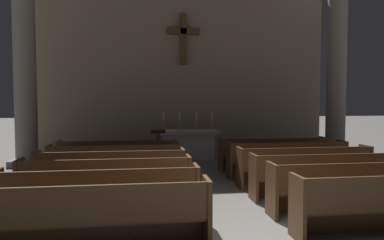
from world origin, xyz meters
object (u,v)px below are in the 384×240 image
Objects in this scene: pew_left_row_4 at (111,172)px; candlestick_inner_right at (197,124)px; pew_left_row_3 at (107,182)px; pew_right_row_6 at (273,154)px; lectern at (158,148)px; pew_left_row_2 at (100,197)px; candlestick_outer_right at (212,124)px; pew_left_row_6 at (118,157)px; candlestick_outer_left at (164,124)px; pew_right_row_2 at (356,187)px; column_left_second at (24,50)px; pew_left_row_1 at (90,217)px; altar at (188,144)px; column_right_second at (337,56)px; candlestick_inner_left at (179,124)px; pew_left_row_5 at (115,163)px; pew_right_row_3 at (327,175)px; pew_right_row_5 at (287,159)px; pew_right_row_4 at (305,166)px.

candlestick_inner_right is (2.53, 4.30, 0.74)m from pew_left_row_4.
pew_left_row_3 and pew_right_row_6 have the same top height.
lectern is at bearing -139.23° from candlestick_inner_right.
candlestick_outer_right is (3.08, 6.33, 0.74)m from pew_left_row_2.
pew_left_row_6 is 4.47m from pew_right_row_6.
candlestick_outer_left is (1.38, 5.31, 0.74)m from pew_left_row_3.
pew_left_row_3 is 1.02m from pew_left_row_4.
pew_left_row_2 is at bearing -102.55° from lectern.
pew_left_row_2 and pew_left_row_6 have the same top height.
column_left_second reaches higher than pew_right_row_2.
pew_left_row_1 is 1.00× the size of pew_left_row_3.
candlestick_outer_left reaches higher than pew_right_row_6.
pew_left_row_1 is 1.46× the size of altar.
column_left_second is 5.98m from candlestick_inner_right.
pew_left_row_4 is at bearing -153.19° from column_right_second.
pew_right_row_2 is (4.47, 1.02, 0.00)m from pew_left_row_1.
pew_right_row_2 is at bearing -90.00° from pew_right_row_6.
candlestick_inner_left is (1.93, 5.31, 0.74)m from pew_left_row_3.
candlestick_inner_left is (1.93, 3.28, 0.74)m from pew_left_row_5.
pew_right_row_6 is at bearing 42.30° from pew_left_row_2.
pew_left_row_4 is 1.00× the size of pew_right_row_3.
pew_left_row_3 is at bearing 90.00° from pew_left_row_1.
candlestick_inner_left is at bearing 174.13° from column_right_second.
pew_right_row_2 is 4.94× the size of candlestick_inner_left.
candlestick_inner_right is (-1.93, 6.33, 0.74)m from pew_right_row_2.
column_right_second reaches higher than pew_left_row_5.
candlestick_inner_left reaches higher than pew_right_row_3.
candlestick_inner_left reaches higher than pew_right_row_5.
altar is at bearing 173.79° from column_right_second.
column_right_second is at bearing 26.81° from pew_left_row_4.
altar is at bearing 70.56° from pew_left_row_2.
pew_right_row_6 is 4.94× the size of candlestick_outer_left.
candlestick_inner_left reaches higher than pew_right_row_4.
pew_left_row_2 is 1.00× the size of pew_left_row_4.
pew_left_row_6 is 4.94× the size of candlestick_inner_left.
candlestick_outer_left is 1.70m from candlestick_outer_right.
pew_left_row_1 is 7.68m from altar.
pew_right_row_6 is 3.48m from candlestick_inner_left.
pew_left_row_2 is at bearing -142.03° from column_right_second.
column_right_second is (7.39, 5.77, 3.12)m from pew_left_row_2.
pew_left_row_5 is at bearing 155.54° from pew_right_row_3.
pew_right_row_4 is 8.85m from column_left_second.
column_left_second reaches higher than candlestick_inner_left.
column_left_second is (-7.39, 5.77, 3.12)m from pew_right_row_2.
candlestick_outer_left is at bearing 115.98° from pew_right_row_2.
candlestick_outer_left is 0.56× the size of lectern.
pew_left_row_1 is at bearing -167.19° from pew_right_row_2.
pew_right_row_3 is at bearing -51.04° from lectern.
pew_left_row_3 is 3.05m from pew_left_row_6.
pew_right_row_2 is at bearing -90.00° from pew_right_row_4.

